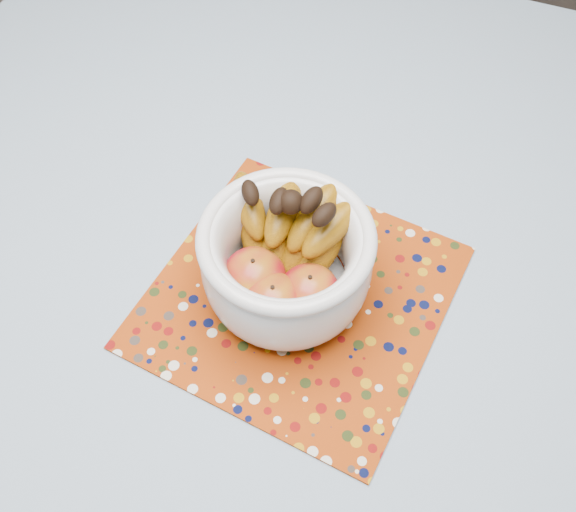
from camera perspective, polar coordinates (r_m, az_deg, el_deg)
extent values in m
plane|color=#2D2826|center=(1.61, -0.80, -14.10)|extent=(4.00, 4.00, 0.00)
cube|color=brown|center=(0.96, -1.29, 1.18)|extent=(1.20, 1.20, 0.04)
cylinder|color=brown|center=(1.73, -10.89, 12.49)|extent=(0.06, 0.06, 0.71)
cube|color=slate|center=(0.94, -1.32, 2.07)|extent=(1.32, 1.32, 0.01)
cube|color=#903107|center=(0.88, 0.89, -3.43)|extent=(0.39, 0.39, 0.00)
cylinder|color=silver|center=(0.87, -0.12, -2.81)|extent=(0.11, 0.11, 0.01)
cylinder|color=silver|center=(0.86, -0.12, -2.44)|extent=(0.16, 0.16, 0.01)
torus|color=silver|center=(0.78, -0.14, 1.58)|extent=(0.21, 0.21, 0.02)
ellipsoid|color=maroon|center=(0.82, -2.89, -1.83)|extent=(0.08, 0.08, 0.07)
ellipsoid|color=maroon|center=(0.81, 1.82, -3.12)|extent=(0.07, 0.07, 0.07)
ellipsoid|color=maroon|center=(0.80, -1.28, -4.00)|extent=(0.08, 0.08, 0.07)
sphere|color=black|center=(0.79, 0.23, 4.59)|extent=(0.03, 0.03, 0.03)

